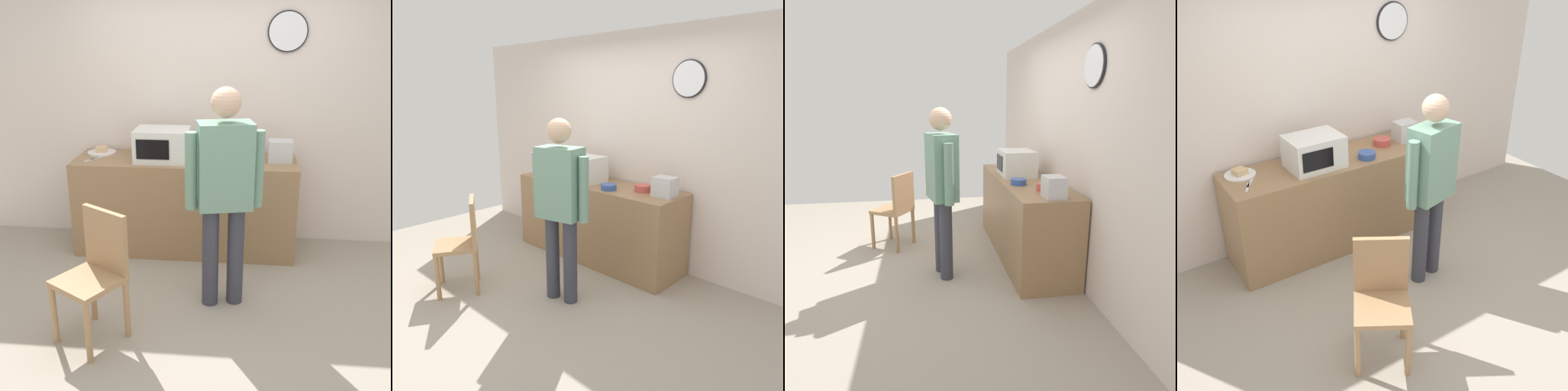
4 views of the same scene
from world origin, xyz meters
TOP-DOWN VIEW (x-y plane):
  - ground_plane at (0.00, 0.00)m, footprint 6.00×6.00m
  - back_wall at (0.00, 1.60)m, footprint 5.40×0.13m
  - kitchen_counter at (-0.25, 1.22)m, footprint 2.10×0.62m
  - microwave at (-0.45, 1.17)m, footprint 0.50×0.39m
  - sandwich_plate at (-1.10, 1.37)m, footprint 0.28×0.28m
  - salad_bowl at (0.36, 1.26)m, footprint 0.18×0.18m
  - cereal_bowl at (0.05, 1.06)m, footprint 0.17×0.17m
  - toaster at (0.64, 1.24)m, footprint 0.22×0.18m
  - fork_utensil at (-1.08, 1.17)m, footprint 0.12×0.15m
  - spoon_utensil at (-1.13, 1.10)m, footprint 0.09×0.16m
  - person_standing at (0.17, 0.25)m, footprint 0.58×0.32m
  - wooden_chair at (-0.69, -0.27)m, footprint 0.55×0.55m

SIDE VIEW (x-z plane):
  - ground_plane at x=0.00m, z-range 0.00..0.00m
  - kitchen_counter at x=-0.25m, z-range 0.00..0.92m
  - wooden_chair at x=-0.69m, z-range 0.05..0.99m
  - fork_utensil at x=-1.08m, z-range 0.92..0.93m
  - spoon_utensil at x=-1.13m, z-range 0.92..0.93m
  - sandwich_plate at x=-1.10m, z-range 0.91..0.97m
  - cereal_bowl at x=0.05m, z-range 0.92..0.98m
  - salad_bowl at x=0.36m, z-range 0.92..0.99m
  - person_standing at x=0.17m, z-range 0.14..1.87m
  - toaster at x=0.64m, z-range 0.92..1.12m
  - microwave at x=-0.45m, z-range 0.92..1.22m
  - back_wall at x=0.00m, z-range 0.00..2.60m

